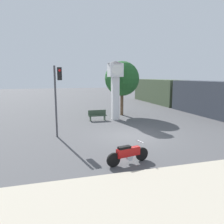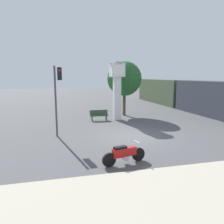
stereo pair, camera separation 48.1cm
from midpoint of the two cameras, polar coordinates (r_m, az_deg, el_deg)
The scene contains 8 objects.
ground_plane at distance 14.52m, azimuth 6.03°, elevation -6.24°, with size 120.00×120.00×0.00m, color #4C4C4F.
sidewalk_strip at distance 7.85m, azimuth 28.96°, elevation -21.17°, with size 36.00×6.00×0.10m.
motorcycle at distance 9.93m, azimuth 4.61°, elevation -10.91°, with size 2.11×0.66×0.94m.
clock_tower at distance 19.52m, azimuth 2.03°, elevation 8.04°, with size 1.41×1.41×5.20m.
freight_train at distance 28.20m, azimuth 19.02°, elevation 4.39°, with size 2.80×23.36×3.40m.
traffic_light at distance 14.29m, azimuth -13.12°, elevation 5.97°, with size 0.50×0.35×4.54m.
street_tree at distance 21.77m, azimuth 3.90°, elevation 8.67°, with size 3.40×3.40×5.35m.
bench at distance 19.38m, azimuth -2.71°, elevation -0.76°, with size 1.60×0.44×0.92m.
Camera 2 is at (-4.64, -13.18, 3.89)m, focal length 35.00 mm.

